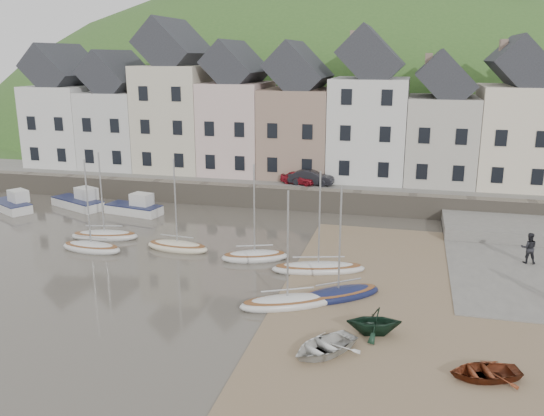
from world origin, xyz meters
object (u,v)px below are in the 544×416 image
(rowboat_white, at_px, (324,346))
(person_dark, at_px, (529,248))
(rowboat_green, at_px, (374,321))
(car_left, at_px, (299,178))
(sailboat_0, at_px, (91,247))
(car_right, at_px, (311,177))
(rowboat_red, at_px, (484,372))

(rowboat_white, bearing_deg, person_dark, 90.68)
(rowboat_green, distance_m, person_dark, 14.30)
(person_dark, xyz_separation_m, car_left, (-16.70, 11.90, 1.06))
(sailboat_0, bearing_deg, rowboat_green, -21.30)
(person_dark, relative_size, car_left, 0.60)
(rowboat_green, distance_m, car_left, 24.86)
(car_left, bearing_deg, rowboat_green, -143.90)
(sailboat_0, distance_m, rowboat_white, 19.43)
(sailboat_0, distance_m, car_right, 19.98)
(sailboat_0, height_order, rowboat_white, sailboat_0)
(car_right, bearing_deg, rowboat_red, -152.95)
(rowboat_green, bearing_deg, rowboat_red, 47.32)
(rowboat_red, relative_size, person_dark, 1.46)
(sailboat_0, bearing_deg, car_right, 53.93)
(rowboat_white, distance_m, person_dark, 17.29)
(rowboat_red, xyz_separation_m, car_left, (-12.74, 26.11, 1.80))
(rowboat_green, bearing_deg, sailboat_0, -123.15)
(rowboat_green, relative_size, person_dark, 1.30)
(rowboat_white, xyz_separation_m, rowboat_red, (6.45, -0.42, -0.04))
(rowboat_red, bearing_deg, person_dark, 147.29)
(rowboat_white, bearing_deg, rowboat_green, 87.07)
(rowboat_green, bearing_deg, car_left, -172.48)
(sailboat_0, xyz_separation_m, person_dark, (27.31, 4.17, 0.82))
(rowboat_white, distance_m, rowboat_green, 3.01)
(rowboat_white, bearing_deg, car_right, 139.17)
(person_dark, bearing_deg, car_left, -35.06)
(sailboat_0, xyz_separation_m, car_left, (10.60, 16.07, 1.88))
(rowboat_white, distance_m, car_left, 26.50)
(sailboat_0, bearing_deg, rowboat_red, -23.26)
(person_dark, bearing_deg, rowboat_green, 54.08)
(sailboat_0, height_order, person_dark, sailboat_0)
(rowboat_green, xyz_separation_m, car_left, (-8.23, 23.42, 1.43))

